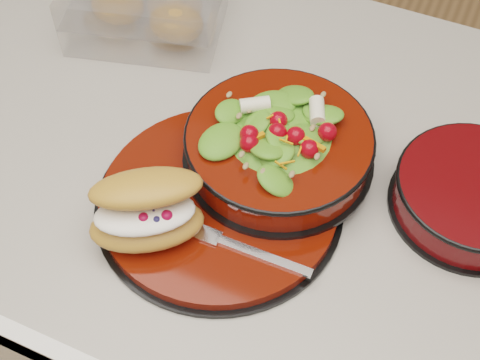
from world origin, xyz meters
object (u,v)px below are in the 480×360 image
at_px(island_counter, 271,305).
at_px(salad_bowl, 279,141).
at_px(dinner_plate, 220,201).
at_px(extra_bowl, 473,194).
at_px(fork, 246,249).
at_px(croissant, 148,211).
at_px(pastry_box, 146,6).

relative_size(island_counter, salad_bowl, 4.95).
bearing_deg(dinner_plate, extra_bowl, 23.50).
bearing_deg(fork, island_counter, 5.74).
height_order(island_counter, dinner_plate, dinner_plate).
relative_size(dinner_plate, croissant, 2.04).
bearing_deg(island_counter, extra_bowl, 4.28).
distance_m(island_counter, croissant, 0.55).
height_order(island_counter, salad_bowl, salad_bowl).
distance_m(island_counter, pastry_box, 0.59).
bearing_deg(pastry_box, croissant, -75.31).
height_order(island_counter, fork, fork).
bearing_deg(dinner_plate, island_counter, 68.01).
bearing_deg(island_counter, pastry_box, 151.91).
xyz_separation_m(fork, extra_bowl, (0.23, 0.18, 0.01)).
height_order(dinner_plate, fork, fork).
bearing_deg(croissant, island_counter, 29.14).
xyz_separation_m(island_counter, extra_bowl, (0.25, 0.02, 0.48)).
bearing_deg(pastry_box, island_counter, -42.94).
xyz_separation_m(fork, pastry_box, (-0.31, 0.32, 0.02)).
xyz_separation_m(dinner_plate, fork, (0.06, -0.06, 0.01)).
distance_m(island_counter, dinner_plate, 0.47).
distance_m(croissant, pastry_box, 0.39).
relative_size(salad_bowl, croissant, 1.60).
bearing_deg(fork, dinner_plate, 46.25).
xyz_separation_m(salad_bowl, croissant, (-0.10, -0.16, 0.00)).
height_order(salad_bowl, croissant, salad_bowl).
distance_m(salad_bowl, pastry_box, 0.34).
xyz_separation_m(croissant, fork, (0.12, 0.02, -0.04)).
bearing_deg(salad_bowl, fork, -83.22).
bearing_deg(fork, salad_bowl, 6.28).
xyz_separation_m(dinner_plate, pastry_box, (-0.25, 0.26, 0.03)).
xyz_separation_m(pastry_box, extra_bowl, (0.54, -0.14, -0.02)).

